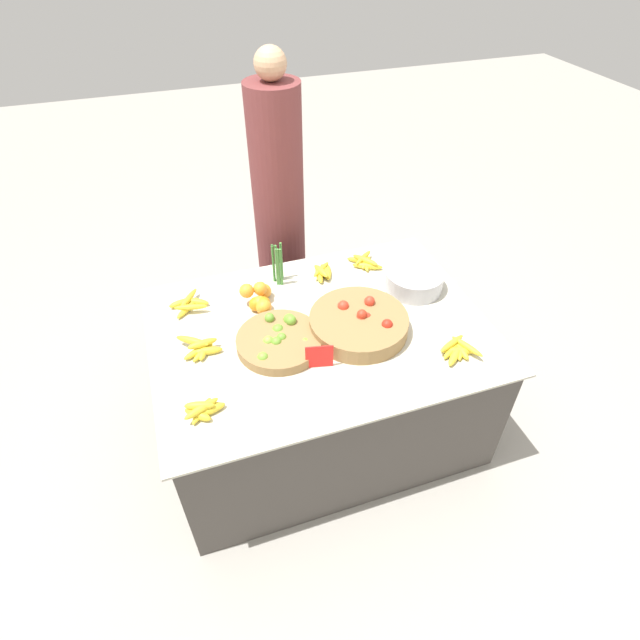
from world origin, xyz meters
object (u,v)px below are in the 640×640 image
metal_bowl (414,280)px  price_sign (319,357)px  vendor_person (279,215)px  lime_bowl (280,340)px  tomato_basket (359,323)px

metal_bowl → price_sign: 0.71m
vendor_person → price_sign: bearing=-96.7°
lime_bowl → metal_bowl: (0.73, 0.18, 0.02)m
lime_bowl → price_sign: size_ratio=3.19×
lime_bowl → vendor_person: size_ratio=0.23×
metal_bowl → vendor_person: (-0.48, 0.75, 0.05)m
tomato_basket → metal_bowl: bearing=28.2°
tomato_basket → vendor_person: (-0.11, 0.95, 0.06)m
lime_bowl → price_sign: 0.22m
metal_bowl → vendor_person: 0.89m
lime_bowl → price_sign: (0.12, -0.18, 0.03)m
lime_bowl → vendor_person: vendor_person is taller
vendor_person → lime_bowl: bearing=-105.3°
lime_bowl → vendor_person: bearing=74.7°
tomato_basket → vendor_person: size_ratio=0.27×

